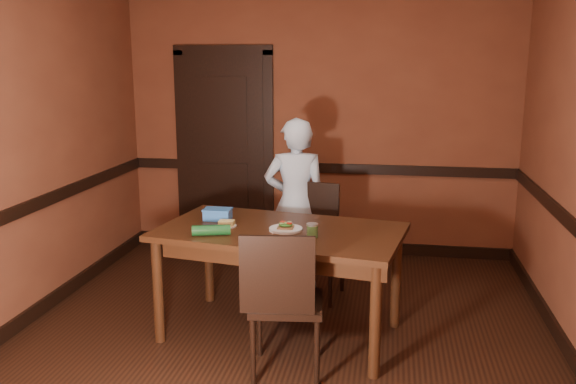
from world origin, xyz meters
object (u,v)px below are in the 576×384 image
(dining_table, at_px, (280,282))
(chair_far, at_px, (315,242))
(cheese_saucer, at_px, (227,224))
(chair_near, at_px, (287,300))
(sandwich_plate, at_px, (286,228))
(food_tub, at_px, (218,214))
(sauce_jar, at_px, (312,230))
(person, at_px, (295,204))

(dining_table, bearing_deg, chair_far, 87.99)
(chair_far, xyz_separation_m, cheese_saucer, (-0.56, -0.78, 0.35))
(chair_near, distance_m, sandwich_plate, 0.62)
(cheese_saucer, bearing_deg, food_tub, 124.47)
(dining_table, height_order, food_tub, food_tub)
(sauce_jar, bearing_deg, chair_far, 95.86)
(food_tub, bearing_deg, chair_near, -47.59)
(chair_far, relative_size, food_tub, 4.59)
(dining_table, relative_size, sandwich_plate, 7.20)
(food_tub, bearing_deg, sauce_jar, -23.57)
(chair_far, bearing_deg, person, 142.19)
(person, bearing_deg, chair_far, 121.61)
(dining_table, xyz_separation_m, cheese_saucer, (-0.40, -0.00, 0.42))
(person, relative_size, sandwich_plate, 6.32)
(dining_table, distance_m, person, 1.07)
(chair_near, height_order, food_tub, chair_near)
(chair_near, height_order, sandwich_plate, chair_near)
(dining_table, height_order, sandwich_plate, sandwich_plate)
(dining_table, bearing_deg, person, 102.03)
(dining_table, height_order, person, person)
(sandwich_plate, bearing_deg, chair_near, -79.44)
(person, height_order, cheese_saucer, person)
(person, bearing_deg, sandwich_plate, 84.43)
(dining_table, height_order, sauce_jar, sauce_jar)
(chair_near, distance_m, cheese_saucer, 0.83)
(sauce_jar, bearing_deg, sandwich_plate, 147.15)
(dining_table, distance_m, chair_near, 0.56)
(sandwich_plate, distance_m, cheese_saucer, 0.44)
(sauce_jar, xyz_separation_m, cheese_saucer, (-0.65, 0.16, -0.03))
(chair_near, bearing_deg, sandwich_plate, -85.79)
(sandwich_plate, distance_m, sauce_jar, 0.25)
(sauce_jar, bearing_deg, cheese_saucer, 166.29)
(person, distance_m, sandwich_plate, 1.03)
(chair_far, height_order, sandwich_plate, chair_far)
(chair_near, distance_m, person, 1.58)
(cheese_saucer, height_order, food_tub, food_tub)
(person, distance_m, cheese_saucer, 1.07)
(chair_far, bearing_deg, dining_table, -91.41)
(dining_table, relative_size, sauce_jar, 18.21)
(chair_far, distance_m, cheese_saucer, 1.02)
(dining_table, relative_size, chair_near, 1.76)
(sandwich_plate, height_order, sauce_jar, sauce_jar)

